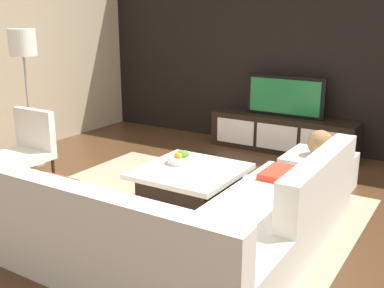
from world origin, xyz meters
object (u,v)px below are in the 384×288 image
Objects in this scene: media_console at (283,134)px; ottoman at (318,173)px; decorative_ball at (320,143)px; floor_lamp at (23,51)px; television at (285,96)px; sectional_couch at (193,228)px; accent_chair_near at (27,145)px; coffee_table at (190,185)px; fruit_bowl at (181,158)px.

ottoman is (0.89, -1.23, -0.05)m from media_console.
floor_lamp is at bearing -162.77° from decorative_ball.
media_console is at bearing -90.00° from television.
sectional_couch is at bearing -17.62° from floor_lamp.
decorative_ball reaches higher than media_console.
media_console is 1.52m from ottoman.
accent_chair_near is (-2.40, 0.39, 0.21)m from sectional_couch.
decorative_ball is (2.78, 1.62, 0.05)m from accent_chair_near.
television is at bearing 125.96° from ottoman.
coffee_table is 1.16× the size of accent_chair_near.
ottoman is at bearing -54.04° from television.
sectional_couch is 1.12m from coffee_table.
ottoman is 2.48× the size of decorative_ball.
ottoman is at bearing 79.34° from sectional_couch.
media_console is 7.31× the size of fruit_bowl.
television is 1.60× the size of ottoman.
floor_lamp is (-3.02, 0.96, 1.18)m from sectional_couch.
fruit_bowl reaches higher than media_console.
sectional_couch is at bearing -81.00° from media_console.
decorative_ball is at bearing 47.17° from coffee_table.
accent_chair_near is 1.74m from fruit_bowl.
fruit_bowl is 0.99× the size of decorative_ball.
sectional_couch is at bearing -17.51° from accent_chair_near.
floor_lamp is at bearing 129.27° from accent_chair_near.
media_console is 2.22m from fruit_bowl.
coffee_table is 2.71m from floor_lamp.
decorative_ball is (0.89, -1.23, 0.29)m from media_console.
television is at bearing 42.34° from floor_lamp.
sectional_couch is at bearing -81.00° from television.
television is at bearing 99.00° from sectional_couch.
media_console is 3.28m from sectional_couch.
coffee_table is 1.89m from accent_chair_near.
coffee_table is at bearing -29.94° from fruit_bowl.
media_console is 0.53m from television.
sectional_couch is 2.77× the size of accent_chair_near.
accent_chair_near is at bearing -42.53° from floor_lamp.
television is 2.24m from fruit_bowl.
television is 3.98× the size of decorative_ball.
media_console is at bearing 82.78° from fruit_bowl.
accent_chair_near is at bearing -123.58° from television.
floor_lamp is at bearing 179.60° from coffee_table.
decorative_ball reaches higher than fruit_bowl.
television reaches higher than fruit_bowl.
coffee_table is at bearing 123.08° from sectional_couch.
decorative_ball is at bearing 180.00° from ottoman.
floor_lamp is (-2.40, 0.02, 1.25)m from coffee_table.
fruit_bowl is 1.52m from decorative_ball.
floor_lamp reaches higher than sectional_couch.
television is 3.32m from sectional_couch.
ottoman is (0.99, 1.07, -0.00)m from coffee_table.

